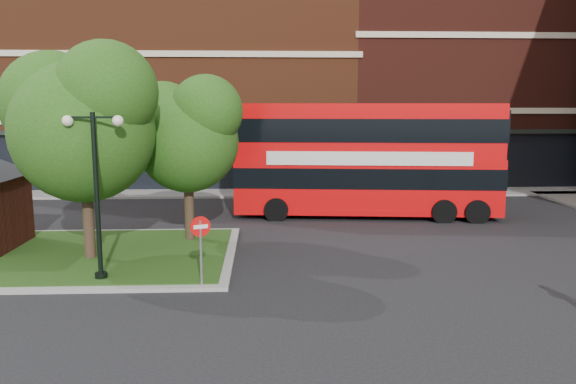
{
  "coord_description": "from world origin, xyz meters",
  "views": [
    {
      "loc": [
        -0.68,
        -16.0,
        5.23
      ],
      "look_at": [
        0.22,
        4.46,
        2.0
      ],
      "focal_mm": 35.0,
      "sensor_mm": 36.0,
      "label": 1
    }
  ],
  "objects": [
    {
      "name": "ground",
      "position": [
        0.0,
        0.0,
        0.0
      ],
      "size": [
        120.0,
        120.0,
        0.0
      ],
      "primitive_type": "plane",
      "color": "black",
      "rests_on": "ground"
    },
    {
      "name": "pavement_far",
      "position": [
        0.0,
        16.5,
        0.06
      ],
      "size": [
        44.0,
        3.0,
        0.12
      ],
      "primitive_type": "cube",
      "color": "slate",
      "rests_on": "ground"
    },
    {
      "name": "terrace_far_left",
      "position": [
        -8.0,
        24.0,
        7.0
      ],
      "size": [
        26.0,
        12.0,
        14.0
      ],
      "primitive_type": "cube",
      "color": "#612D17",
      "rests_on": "ground"
    },
    {
      "name": "terrace_far_right",
      "position": [
        14.0,
        24.0,
        8.0
      ],
      "size": [
        18.0,
        12.0,
        16.0
      ],
      "primitive_type": "cube",
      "color": "#471911",
      "rests_on": "ground"
    },
    {
      "name": "traffic_island",
      "position": [
        -8.0,
        3.0,
        0.07
      ],
      "size": [
        12.6,
        7.6,
        0.15
      ],
      "color": "gray",
      "rests_on": "ground"
    },
    {
      "name": "tree_island_west",
      "position": [
        -6.6,
        2.58,
        4.79
      ],
      "size": [
        5.4,
        4.71,
        7.21
      ],
      "color": "#2D2116",
      "rests_on": "ground"
    },
    {
      "name": "tree_island_east",
      "position": [
        -3.58,
        5.06,
        4.24
      ],
      "size": [
        4.46,
        3.9,
        6.29
      ],
      "color": "#2D2116",
      "rests_on": "ground"
    },
    {
      "name": "lamp_island",
      "position": [
        -5.5,
        0.2,
        2.83
      ],
      "size": [
        1.72,
        0.36,
        5.0
      ],
      "color": "black",
      "rests_on": "ground"
    },
    {
      "name": "lamp_far_left",
      "position": [
        2.0,
        14.5,
        2.83
      ],
      "size": [
        1.72,
        0.36,
        5.0
      ],
      "color": "black",
      "rests_on": "ground"
    },
    {
      "name": "lamp_far_right",
      "position": [
        10.0,
        14.5,
        2.83
      ],
      "size": [
        1.72,
        0.36,
        5.0
      ],
      "color": "black",
      "rests_on": "ground"
    },
    {
      "name": "bus",
      "position": [
        4.09,
        9.76,
        3.02
      ],
      "size": [
        12.26,
        3.94,
        4.6
      ],
      "rotation": [
        0.0,
        0.0,
        -0.1
      ],
      "color": "red",
      "rests_on": "ground"
    },
    {
      "name": "car_silver",
      "position": [
        0.21,
        14.51,
        0.62
      ],
      "size": [
        3.64,
        1.52,
        1.23
      ],
      "primitive_type": "imported",
      "rotation": [
        0.0,
        0.0,
        1.55
      ],
      "color": "#B4B8BC",
      "rests_on": "ground"
    },
    {
      "name": "car_white",
      "position": [
        9.46,
        16.0,
        0.69
      ],
      "size": [
        4.32,
        1.97,
        1.37
      ],
      "primitive_type": "imported",
      "rotation": [
        0.0,
        0.0,
        1.44
      ],
      "color": "silver",
      "rests_on": "ground"
    },
    {
      "name": "no_entry_sign",
      "position": [
        -2.47,
        -0.5,
        1.5
      ],
      "size": [
        0.56,
        0.26,
        2.11
      ],
      "rotation": [
        0.0,
        0.0,
        0.38
      ],
      "color": "slate",
      "rests_on": "ground"
    }
  ]
}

